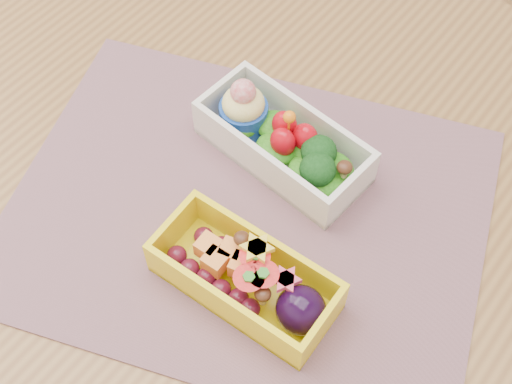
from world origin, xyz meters
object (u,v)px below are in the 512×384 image
Objects in this scene: bento_white at (283,141)px; bento_yellow at (248,278)px; table at (251,242)px; placemat at (247,213)px.

bento_white reaches higher than bento_yellow.
bento_yellow is at bearing -52.72° from table.
table is 7.10× the size of bento_yellow.
table is at bearing 124.95° from bento_yellow.
placemat is 0.08m from bento_white.
placemat is at bearing -59.28° from table.
table is 0.16m from bento_yellow.
table is 0.10m from placemat.
bento_yellow is (0.07, -0.14, -0.00)m from bento_white.
bento_white reaches higher than table.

